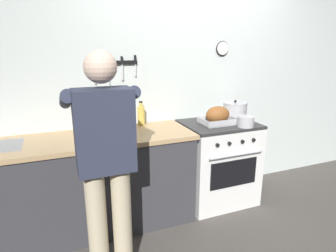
# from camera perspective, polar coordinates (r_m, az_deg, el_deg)

# --- Properties ---
(wall_back) EXTENTS (6.00, 0.13, 2.60)m
(wall_back) POSITION_cam_1_polar(r_m,az_deg,el_deg) (3.19, 3.74, 8.76)
(wall_back) COLOR silver
(wall_back) RESTS_ON ground
(counter_block) EXTENTS (2.03, 0.65, 0.90)m
(counter_block) POSITION_cam_1_polar(r_m,az_deg,el_deg) (2.78, -16.65, -11.08)
(counter_block) COLOR #38383D
(counter_block) RESTS_ON ground
(stove) EXTENTS (0.76, 0.67, 0.90)m
(stove) POSITION_cam_1_polar(r_m,az_deg,el_deg) (3.20, 9.87, -7.17)
(stove) COLOR white
(stove) RESTS_ON ground
(person_cook) EXTENTS (0.51, 0.63, 1.66)m
(person_cook) POSITION_cam_1_polar(r_m,az_deg,el_deg) (2.00, -12.48, -5.94)
(person_cook) COLOR #C6B793
(person_cook) RESTS_ON ground
(roasting_pan) EXTENTS (0.35, 0.26, 0.19)m
(roasting_pan) POSITION_cam_1_polar(r_m,az_deg,el_deg) (3.00, 9.94, 2.02)
(roasting_pan) COLOR #B7B7BC
(roasting_pan) RESTS_ON stove
(stock_pot) EXTENTS (0.26, 0.26, 0.22)m
(stock_pot) POSITION_cam_1_polar(r_m,az_deg,el_deg) (3.23, 13.28, 2.98)
(stock_pot) COLOR #B7B7BC
(stock_pot) RESTS_ON stove
(saucepan) EXTENTS (0.16, 0.16, 0.11)m
(saucepan) POSITION_cam_1_polar(r_m,az_deg,el_deg) (2.96, 15.35, 0.88)
(saucepan) COLOR #B7B7BC
(saucepan) RESTS_ON stove
(cutting_board) EXTENTS (0.36, 0.24, 0.02)m
(cutting_board) POSITION_cam_1_polar(r_m,az_deg,el_deg) (2.59, -14.26, -2.10)
(cutting_board) COLOR tan
(cutting_board) RESTS_ON counter_block
(bottle_vinegar) EXTENTS (0.07, 0.07, 0.26)m
(bottle_vinegar) POSITION_cam_1_polar(r_m,az_deg,el_deg) (2.75, -12.23, 1.22)
(bottle_vinegar) COLOR #997F4C
(bottle_vinegar) RESTS_ON counter_block
(bottle_soy_sauce) EXTENTS (0.06, 0.06, 0.21)m
(bottle_soy_sauce) POSITION_cam_1_polar(r_m,az_deg,el_deg) (2.80, -15.11, 0.80)
(bottle_soy_sauce) COLOR black
(bottle_soy_sauce) RESTS_ON counter_block
(bottle_olive_oil) EXTENTS (0.08, 0.08, 0.28)m
(bottle_olive_oil) POSITION_cam_1_polar(r_m,az_deg,el_deg) (2.72, -9.68, 1.36)
(bottle_olive_oil) COLOR #385623
(bottle_olive_oil) RESTS_ON counter_block
(bottle_cooking_oil) EXTENTS (0.07, 0.07, 0.25)m
(bottle_cooking_oil) POSITION_cam_1_polar(r_m,az_deg,el_deg) (2.91, -5.42, 2.16)
(bottle_cooking_oil) COLOR gold
(bottle_cooking_oil) RESTS_ON counter_block
(bottle_dish_soap) EXTENTS (0.07, 0.07, 0.21)m
(bottle_dish_soap) POSITION_cam_1_polar(r_m,az_deg,el_deg) (2.64, -15.31, -0.10)
(bottle_dish_soap) COLOR #338CCC
(bottle_dish_soap) RESTS_ON counter_block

